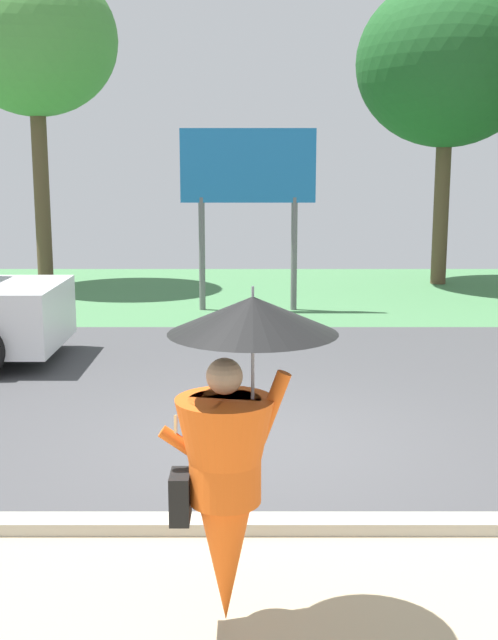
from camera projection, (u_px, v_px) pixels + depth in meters
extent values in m
cube|color=#424244|center=(259.00, 393.00, 10.23)|extent=(40.00, 8.00, 0.10)
cube|color=#477B4C|center=(255.00, 294.00, 18.08)|extent=(40.00, 8.00, 0.10)
cube|color=#B2AD9E|center=(265.00, 524.00, 6.29)|extent=(40.00, 0.24, 0.10)
cone|color=#E55B19|center=(226.00, 512.00, 4.92)|extent=(0.60, 0.60, 1.45)
cylinder|color=#E55B19|center=(226.00, 451.00, 4.84)|extent=(0.44, 0.44, 0.65)
sphere|color=tan|center=(226.00, 376.00, 4.75)|extent=(0.22, 0.22, 0.22)
cylinder|color=#E55B19|center=(273.00, 407.00, 4.79)|extent=(0.24, 0.09, 0.45)
cylinder|color=#E55B19|center=(183.00, 444.00, 4.85)|extent=(0.29, 0.08, 0.24)
cylinder|color=gray|center=(254.00, 370.00, 4.74)|extent=(0.02, 0.02, 0.75)
cone|color=black|center=(254.00, 315.00, 4.68)|extent=(1.01, 1.01, 0.22)
cylinder|color=gray|center=(254.00, 295.00, 4.66)|extent=(0.02, 0.02, 0.10)
cube|color=beige|center=(177.00, 427.00, 4.86)|extent=(0.02, 0.11, 0.16)
cube|color=black|center=(182.00, 497.00, 4.84)|extent=(0.12, 0.24, 0.30)
cylinder|color=black|center=(21.00, 322.00, 12.65)|extent=(0.76, 0.28, 0.76)
cylinder|color=slate|center=(203.00, 254.00, 15.65)|extent=(0.12, 0.12, 2.20)
cylinder|color=slate|center=(295.00, 254.00, 15.65)|extent=(0.12, 0.12, 2.20)
cube|color=#1E72B2|center=(249.00, 166.00, 15.32)|extent=(2.60, 0.10, 1.40)
cylinder|color=brown|center=(43.00, 192.00, 18.65)|extent=(0.36, 0.36, 4.40)
ellipsoid|color=#478C3D|center=(36.00, 39.00, 18.00)|extent=(3.74, 3.74, 3.40)
cylinder|color=brown|center=(443.00, 205.00, 18.97)|extent=(0.36, 0.36, 3.78)
ellipsoid|color=#1E5623|center=(449.00, 63.00, 18.35)|extent=(4.20, 4.20, 3.82)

